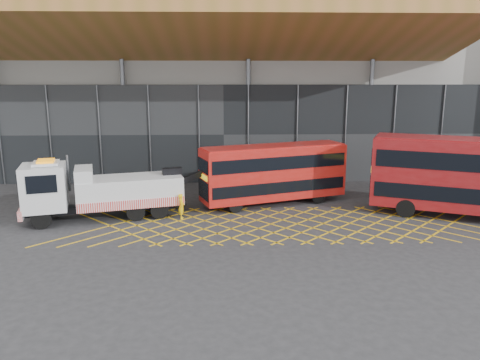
{
  "coord_description": "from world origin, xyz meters",
  "views": [
    {
      "loc": [
        2.05,
        -26.78,
        8.78
      ],
      "look_at": [
        3.0,
        1.5,
        2.4
      ],
      "focal_mm": 35.0,
      "sensor_mm": 36.0,
      "label": 1
    }
  ],
  "objects_px": {
    "bus_towed": "(274,172)",
    "bus_second": "(476,175)",
    "worker": "(181,206)",
    "recovery_truck": "(99,190)"
  },
  "relations": [
    {
      "from": "bus_towed",
      "to": "worker",
      "type": "bearing_deg",
      "value": -171.69
    },
    {
      "from": "worker",
      "to": "bus_towed",
      "type": "bearing_deg",
      "value": -69.55
    },
    {
      "from": "recovery_truck",
      "to": "bus_towed",
      "type": "distance_m",
      "value": 11.58
    },
    {
      "from": "recovery_truck",
      "to": "worker",
      "type": "relative_size",
      "value": 7.13
    },
    {
      "from": "worker",
      "to": "recovery_truck",
      "type": "bearing_deg",
      "value": 80.74
    },
    {
      "from": "bus_towed",
      "to": "recovery_truck",
      "type": "bearing_deg",
      "value": 175.69
    },
    {
      "from": "bus_towed",
      "to": "bus_second",
      "type": "height_order",
      "value": "bus_second"
    },
    {
      "from": "recovery_truck",
      "to": "bus_second",
      "type": "bearing_deg",
      "value": -17.04
    },
    {
      "from": "bus_second",
      "to": "worker",
      "type": "height_order",
      "value": "bus_second"
    },
    {
      "from": "recovery_truck",
      "to": "bus_second",
      "type": "height_order",
      "value": "bus_second"
    }
  ]
}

